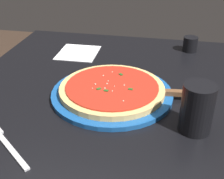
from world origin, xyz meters
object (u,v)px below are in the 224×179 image
object	(u,v)px
pizza	(112,89)
napkin_folded_right	(78,53)
pizza_server	(171,93)
cup_small_sauce	(190,44)
fork	(6,144)
cup_tall_drink	(197,108)
serving_plate	(112,94)

from	to	relation	value
pizza	napkin_folded_right	distance (m)	0.35
napkin_folded_right	pizza_server	bearing A→B (deg)	-127.82
cup_small_sauce	pizza_server	bearing A→B (deg)	170.71
pizza_server	fork	size ratio (longest dim) A/B	1.43
pizza_server	pizza	bearing A→B (deg)	95.09
cup_small_sauce	napkin_folded_right	world-z (taller)	cup_small_sauce
pizza	pizza_server	distance (m)	0.16
pizza_server	napkin_folded_right	world-z (taller)	pizza_server
cup_tall_drink	fork	xyz separation A→B (m)	(-0.14, 0.41, -0.06)
cup_tall_drink	fork	distance (m)	0.44
serving_plate	cup_tall_drink	world-z (taller)	cup_tall_drink
cup_small_sauce	fork	xyz separation A→B (m)	(-0.65, 0.42, -0.03)
serving_plate	cup_tall_drink	size ratio (longest dim) A/B	2.85
pizza_server	cup_tall_drink	bearing A→B (deg)	-155.75
pizza	cup_small_sauce	world-z (taller)	cup_small_sauce
pizza	napkin_folded_right	size ratio (longest dim) A/B	1.89
cup_small_sauce	napkin_folded_right	xyz separation A→B (m)	(-0.10, 0.41, -0.03)
napkin_folded_right	pizza	bearing A→B (deg)	-146.82
pizza_server	cup_small_sauce	size ratio (longest dim) A/B	4.01
napkin_folded_right	fork	bearing A→B (deg)	179.89
cup_tall_drink	cup_small_sauce	size ratio (longest dim) A/B	2.18
pizza	pizza_server	world-z (taller)	pizza
serving_plate	fork	size ratio (longest dim) A/B	2.22
cup_tall_drink	napkin_folded_right	world-z (taller)	cup_tall_drink
pizza	fork	distance (m)	0.32
serving_plate	cup_small_sauce	size ratio (longest dim) A/B	6.22
cup_tall_drink	pizza_server	bearing A→B (deg)	24.25
pizza	cup_small_sauce	distance (m)	0.45
cup_small_sauce	fork	world-z (taller)	cup_small_sauce
napkin_folded_right	cup_small_sauce	bearing A→B (deg)	-76.05
pizza_server	napkin_folded_right	size ratio (longest dim) A/B	1.41
serving_plate	cup_small_sauce	distance (m)	0.45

